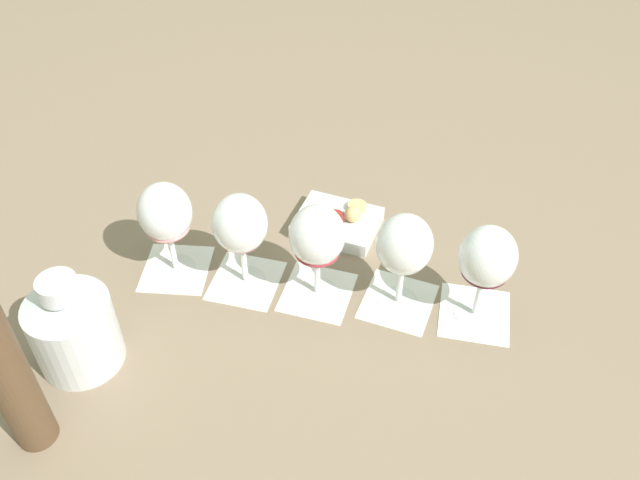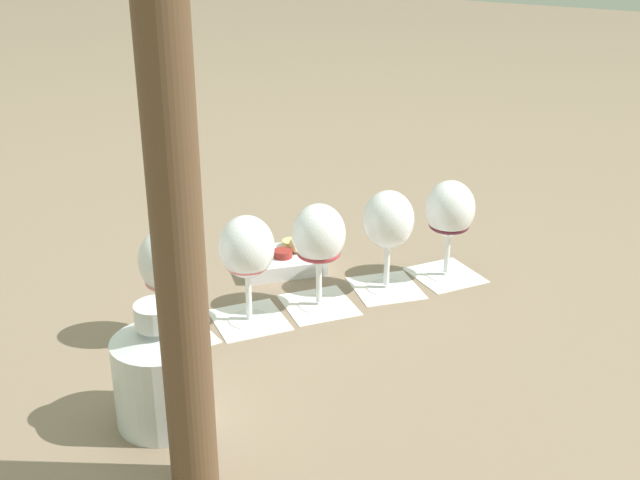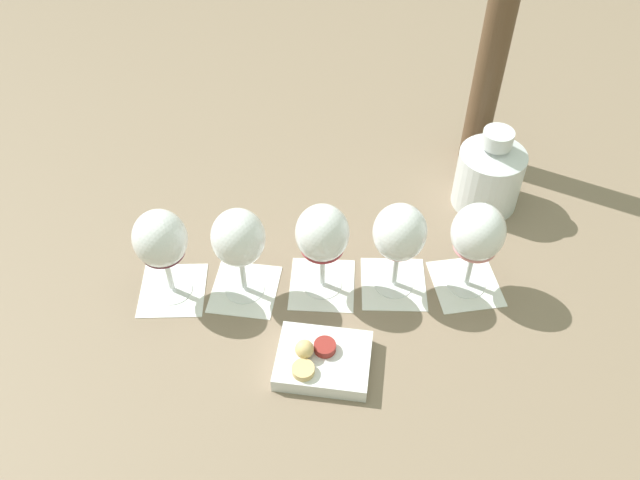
# 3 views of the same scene
# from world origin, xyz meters

# --- Properties ---
(ground_plane) EXTENTS (8.00, 8.00, 0.00)m
(ground_plane) POSITION_xyz_m (0.00, 0.00, 0.00)
(ground_plane) COLOR #7F6B56
(tasting_card_0) EXTENTS (0.14, 0.14, 0.00)m
(tasting_card_0) POSITION_xyz_m (-0.20, 0.13, 0.00)
(tasting_card_0) COLOR white
(tasting_card_0) RESTS_ON ground_plane
(tasting_card_1) EXTENTS (0.15, 0.15, 0.00)m
(tasting_card_1) POSITION_xyz_m (-0.10, 0.06, 0.00)
(tasting_card_1) COLOR white
(tasting_card_1) RESTS_ON ground_plane
(tasting_card_2) EXTENTS (0.15, 0.15, 0.00)m
(tasting_card_2) POSITION_xyz_m (-0.01, -0.00, 0.00)
(tasting_card_2) COLOR white
(tasting_card_2) RESTS_ON ground_plane
(tasting_card_3) EXTENTS (0.15, 0.15, 0.00)m
(tasting_card_3) POSITION_xyz_m (0.10, -0.06, 0.00)
(tasting_card_3) COLOR white
(tasting_card_3) RESTS_ON ground_plane
(tasting_card_4) EXTENTS (0.14, 0.15, 0.00)m
(tasting_card_4) POSITION_xyz_m (0.20, -0.12, 0.00)
(tasting_card_4) COLOR white
(tasting_card_4) RESTS_ON ground_plane
(wine_glass_0) EXTENTS (0.08, 0.08, 0.16)m
(wine_glass_0) POSITION_xyz_m (-0.20, 0.13, 0.11)
(wine_glass_0) COLOR white
(wine_glass_0) RESTS_ON tasting_card_0
(wine_glass_1) EXTENTS (0.08, 0.08, 0.16)m
(wine_glass_1) POSITION_xyz_m (-0.10, 0.06, 0.11)
(wine_glass_1) COLOR white
(wine_glass_1) RESTS_ON tasting_card_1
(wine_glass_2) EXTENTS (0.08, 0.08, 0.16)m
(wine_glass_2) POSITION_xyz_m (-0.01, -0.00, 0.11)
(wine_glass_2) COLOR white
(wine_glass_2) RESTS_ON tasting_card_2
(wine_glass_3) EXTENTS (0.08, 0.08, 0.16)m
(wine_glass_3) POSITION_xyz_m (0.10, -0.06, 0.11)
(wine_glass_3) COLOR white
(wine_glass_3) RESTS_ON tasting_card_3
(wine_glass_4) EXTENTS (0.08, 0.08, 0.16)m
(wine_glass_4) POSITION_xyz_m (0.20, -0.12, 0.11)
(wine_glass_4) COLOR white
(wine_glass_4) RESTS_ON tasting_card_4
(ceramic_vase) EXTENTS (0.11, 0.11, 0.16)m
(ceramic_vase) POSITION_xyz_m (-0.35, 0.00, 0.07)
(ceramic_vase) COLOR silver
(ceramic_vase) RESTS_ON ground_plane
(snack_dish) EXTENTS (0.17, 0.17, 0.05)m
(snack_dish) POSITION_xyz_m (0.08, 0.12, 0.02)
(snack_dish) COLOR silver
(snack_dish) RESTS_ON ground_plane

